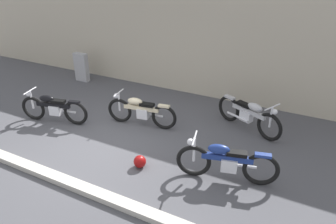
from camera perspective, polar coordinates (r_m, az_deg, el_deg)
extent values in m
plane|color=#47474C|center=(7.72, -11.46, -6.08)|extent=(40.00, 40.00, 0.00)
cube|color=#B2A893|center=(10.30, 2.18, 13.22)|extent=(18.00, 0.30, 3.49)
cube|color=#B7B2A8|center=(6.84, -19.19, -11.27)|extent=(18.00, 0.24, 0.12)
cube|color=#9E9EA3|center=(11.83, -15.35, 7.81)|extent=(0.51, 0.20, 1.01)
sphere|color=maroon|center=(6.84, -5.11, -8.91)|extent=(0.27, 0.27, 0.27)
torus|color=black|center=(9.37, -23.12, 0.63)|extent=(0.68, 0.25, 0.68)
torus|color=black|center=(8.71, -16.34, -0.16)|extent=(0.68, 0.25, 0.68)
cube|color=silver|center=(9.00, -19.62, 0.33)|extent=(0.34, 0.26, 0.26)
cube|color=black|center=(8.96, -20.02, 1.22)|extent=(0.95, 0.33, 0.11)
ellipsoid|color=black|center=(8.99, -21.09, 2.29)|extent=(0.45, 0.28, 0.19)
cube|color=black|center=(8.82, -19.21, 1.83)|extent=(0.40, 0.26, 0.07)
cube|color=black|center=(8.58, -16.61, 1.74)|extent=(0.32, 0.18, 0.06)
cylinder|color=silver|center=(9.28, -23.39, 2.06)|extent=(0.05, 0.05, 0.51)
cylinder|color=silver|center=(9.18, -23.68, 3.53)|extent=(0.17, 0.53, 0.03)
sphere|color=silver|center=(9.26, -23.95, 3.03)|extent=(0.13, 0.13, 0.13)
cylinder|color=silver|center=(9.01, -18.19, 0.14)|extent=(0.65, 0.22, 0.06)
torus|color=black|center=(6.47, 4.64, -8.78)|extent=(0.71, 0.27, 0.71)
torus|color=black|center=(6.46, 16.42, -9.95)|extent=(0.71, 0.27, 0.71)
cube|color=silver|center=(6.42, 10.97, -9.32)|extent=(0.35, 0.27, 0.27)
cube|color=navy|center=(6.33, 10.65, -8.13)|extent=(0.99, 0.35, 0.12)
ellipsoid|color=navy|center=(6.24, 9.17, -6.63)|extent=(0.46, 0.30, 0.19)
cube|color=black|center=(6.26, 12.35, -7.32)|extent=(0.42, 0.27, 0.08)
cube|color=navy|center=(6.28, 16.80, -7.50)|extent=(0.33, 0.19, 0.06)
cylinder|color=silver|center=(6.32, 4.73, -6.79)|extent=(0.05, 0.05, 0.54)
cylinder|color=silver|center=(6.18, 4.82, -4.71)|extent=(0.18, 0.56, 0.04)
sphere|color=silver|center=(6.23, 4.07, -5.40)|extent=(0.14, 0.14, 0.14)
cylinder|color=silver|center=(6.56, 12.69, -9.39)|extent=(0.67, 0.23, 0.06)
torus|color=black|center=(8.60, -8.70, 0.29)|extent=(0.69, 0.19, 0.68)
torus|color=black|center=(8.14, -0.74, -0.95)|extent=(0.69, 0.19, 0.68)
cube|color=silver|center=(8.32, -4.54, -0.25)|extent=(0.32, 0.23, 0.26)
cube|color=beige|center=(8.28, -4.87, 0.73)|extent=(0.96, 0.24, 0.11)
ellipsoid|color=beige|center=(8.27, -5.99, 1.94)|extent=(0.44, 0.25, 0.19)
cube|color=black|center=(8.16, -3.82, 1.34)|extent=(0.40, 0.22, 0.07)
cube|color=beige|center=(8.00, -0.75, 1.08)|extent=(0.31, 0.16, 0.06)
cylinder|color=silver|center=(8.49, -8.81, 1.84)|extent=(0.05, 0.05, 0.51)
cylinder|color=silver|center=(8.39, -8.93, 3.44)|extent=(0.12, 0.54, 0.03)
sphere|color=silver|center=(8.46, -9.34, 2.92)|extent=(0.13, 0.13, 0.13)
cylinder|color=silver|center=(8.38, -3.05, -0.50)|extent=(0.65, 0.16, 0.06)
torus|color=black|center=(8.03, 17.82, -2.59)|extent=(0.68, 0.38, 0.71)
torus|color=black|center=(8.73, 10.91, 0.63)|extent=(0.68, 0.38, 0.71)
cube|color=silver|center=(8.38, 13.98, -0.68)|extent=(0.36, 0.31, 0.27)
cube|color=#ADADB2|center=(8.29, 14.35, 0.17)|extent=(0.95, 0.51, 0.12)
ellipsoid|color=#ADADB2|center=(8.12, 15.44, 0.85)|extent=(0.47, 0.36, 0.19)
cube|color=black|center=(8.33, 13.52, 1.37)|extent=(0.43, 0.32, 0.08)
cube|color=#ADADB2|center=(8.60, 11.09, 2.62)|extent=(0.33, 0.24, 0.06)
cylinder|color=silver|center=(7.91, 18.08, -0.89)|extent=(0.05, 0.05, 0.54)
cylinder|color=silver|center=(7.80, 18.35, 0.87)|extent=(0.27, 0.53, 0.04)
sphere|color=silver|center=(7.80, 18.71, 0.02)|extent=(0.14, 0.14, 0.14)
cylinder|color=silver|center=(8.44, 12.41, -0.84)|extent=(0.64, 0.34, 0.06)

